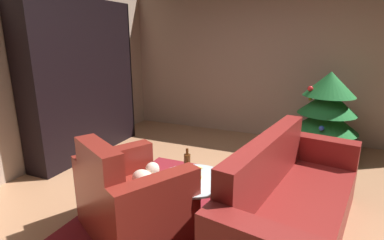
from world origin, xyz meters
name	(u,v)px	position (x,y,z in m)	size (l,w,h in m)	color
ground_plane	(231,216)	(0.00, 0.00, 0.00)	(6.53, 6.53, 0.00)	tan
wall_back	(279,64)	(0.00, 2.74, 1.29)	(5.56, 0.06, 2.58)	tan
wall_left	(19,73)	(-2.75, 0.00, 1.29)	(0.06, 5.55, 2.58)	tan
area_rug	(208,217)	(-0.20, -0.12, 0.00)	(2.41, 2.31, 0.01)	maroon
bookshelf_unit	(91,80)	(-2.49, 0.94, 1.10)	(0.38, 1.92, 2.24)	black
armchair_red	(131,200)	(-0.76, -0.59, 0.32)	(1.19, 1.12, 0.90)	maroon
couch_red	(290,206)	(0.56, -0.11, 0.31)	(1.08, 2.16, 0.90)	maroon
coffee_table	(193,183)	(-0.32, -0.20, 0.39)	(0.68, 0.68, 0.44)	black
book_stack_on_table	(190,174)	(-0.34, -0.23, 0.49)	(0.20, 0.18, 0.12)	gold
bottle_on_table	(187,162)	(-0.45, -0.07, 0.53)	(0.06, 0.06, 0.23)	#522810
decorated_tree	(326,116)	(0.80, 2.00, 0.64)	(0.99, 0.99, 1.27)	brown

